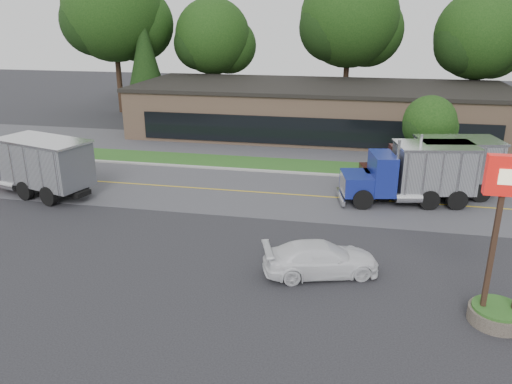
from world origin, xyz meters
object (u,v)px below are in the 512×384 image
(dump_truck_maroon, at_px, (437,166))
(rally_car, at_px, (321,259))
(dump_truck_red, at_px, (31,163))
(dump_truck_blue, at_px, (415,172))
(bilo_sign, at_px, (505,270))

(dump_truck_maroon, distance_m, rally_car, 12.42)
(dump_truck_red, relative_size, dump_truck_blue, 1.27)
(bilo_sign, relative_size, rally_car, 1.26)
(bilo_sign, xyz_separation_m, dump_truck_red, (-23.87, 8.92, -0.21))
(bilo_sign, relative_size, dump_truck_blue, 0.79)
(dump_truck_red, bearing_deg, rally_car, 175.74)
(dump_truck_blue, bearing_deg, dump_truck_red, -3.69)
(dump_truck_red, bearing_deg, dump_truck_blue, -156.47)
(bilo_sign, xyz_separation_m, rally_car, (-6.23, 2.23, -1.34))
(dump_truck_maroon, bearing_deg, bilo_sign, 80.82)
(bilo_sign, distance_m, rally_car, 6.76)
(bilo_sign, bearing_deg, rally_car, 160.30)
(bilo_sign, bearing_deg, dump_truck_maroon, 91.72)
(bilo_sign, distance_m, dump_truck_red, 25.48)
(rally_car, bearing_deg, dump_truck_blue, -43.57)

